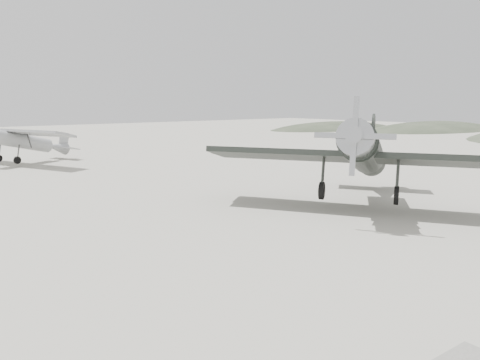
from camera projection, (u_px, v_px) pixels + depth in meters
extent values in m
plane|color=#A49F91|center=(305.00, 233.00, 15.99)|extent=(160.00, 160.00, 0.00)
ellipsoid|color=#323B2B|center=(434.00, 130.00, 74.73)|extent=(36.00, 18.00, 6.00)
ellipsoid|color=#323B2B|center=(335.00, 129.00, 77.69)|extent=(32.00, 16.00, 5.20)
cylinder|color=black|center=(364.00, 152.00, 19.90)|extent=(4.85, 3.73, 1.51)
cone|color=black|center=(371.00, 144.00, 23.19)|extent=(3.13, 2.64, 1.40)
cylinder|color=#B7B9BC|center=(355.00, 161.00, 16.85)|extent=(1.52, 1.65, 1.34)
cone|color=#B7B9BC|center=(353.00, 164.00, 16.25)|extent=(0.63, 0.71, 0.60)
cube|color=#B7B9BC|center=(353.00, 163.00, 16.32)|extent=(0.16, 0.20, 2.81)
ellipsoid|color=black|center=(364.00, 137.00, 19.59)|extent=(1.40, 1.24, 0.50)
cube|color=black|center=(361.00, 163.00, 19.26)|extent=(8.59, 12.28, 0.24)
cube|color=black|center=(372.00, 141.00, 23.98)|extent=(3.35, 4.50, 0.11)
cube|color=black|center=(373.00, 123.00, 23.98)|extent=(1.17, 0.76, 1.94)
cylinder|color=black|center=(396.00, 203.00, 18.62)|extent=(0.72, 0.53, 0.73)
cylinder|color=black|center=(323.00, 198.00, 19.60)|extent=(0.72, 0.53, 0.73)
cylinder|color=#333333|center=(397.00, 185.00, 18.50)|extent=(0.16, 0.16, 1.51)
cylinder|color=#333333|center=(324.00, 181.00, 19.48)|extent=(0.16, 0.16, 1.51)
cylinder|color=black|center=(372.00, 151.00, 24.32)|extent=(0.25, 0.20, 0.24)
cylinder|color=gray|center=(20.00, 141.00, 33.31)|extent=(4.86, 2.74, 1.02)
cone|color=gray|center=(57.00, 138.00, 36.11)|extent=(1.90, 1.48, 0.93)
cube|color=gray|center=(14.00, 133.00, 32.90)|extent=(5.43, 10.13, 0.17)
cube|color=gray|center=(62.00, 137.00, 36.50)|extent=(1.95, 3.24, 0.07)
cube|color=gray|center=(63.00, 129.00, 36.48)|extent=(0.80, 0.38, 1.21)
cylinder|color=black|center=(21.00, 163.00, 32.42)|extent=(0.53, 0.31, 0.52)
cylinder|color=black|center=(3.00, 161.00, 33.40)|extent=(0.53, 0.31, 0.52)
cylinder|color=#333333|center=(21.00, 155.00, 32.33)|extent=(0.11, 0.11, 1.11)
cylinder|color=#333333|center=(2.00, 153.00, 33.31)|extent=(0.11, 0.11, 1.11)
cylinder|color=black|center=(64.00, 141.00, 36.72)|extent=(0.18, 0.12, 0.17)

